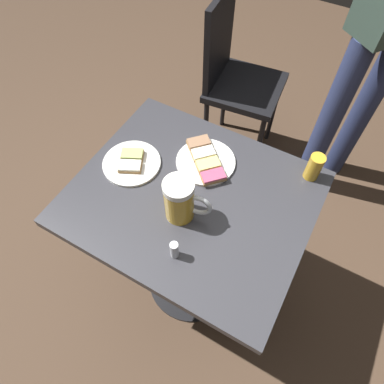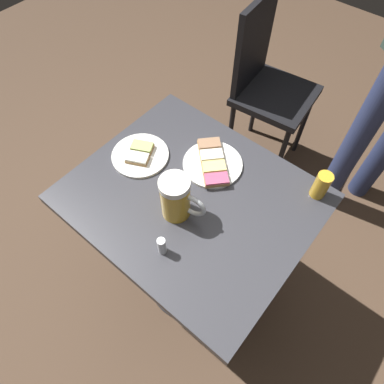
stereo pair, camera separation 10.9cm
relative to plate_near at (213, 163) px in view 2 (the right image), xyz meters
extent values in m
plane|color=#4C3828|center=(0.03, -0.14, -0.78)|extent=(6.00, 6.00, 0.00)
cylinder|color=black|center=(0.03, -0.14, -0.78)|extent=(0.44, 0.44, 0.01)
cylinder|color=black|center=(0.03, -0.14, -0.40)|extent=(0.09, 0.09, 0.74)
cube|color=#333338|center=(0.03, -0.14, -0.03)|extent=(0.77, 0.65, 0.04)
cylinder|color=white|center=(0.00, 0.00, -0.01)|extent=(0.21, 0.21, 0.01)
cube|color=#9E7547|center=(-0.06, 0.05, 0.00)|extent=(0.09, 0.09, 0.01)
cube|color=#997051|center=(-0.06, 0.05, 0.01)|extent=(0.09, 0.09, 0.01)
cube|color=#9E7547|center=(-0.02, 0.02, 0.00)|extent=(0.09, 0.09, 0.01)
cube|color=white|center=(-0.02, 0.02, 0.01)|extent=(0.09, 0.09, 0.01)
cube|color=#9E7547|center=(0.02, -0.02, 0.00)|extent=(0.09, 0.09, 0.01)
cube|color=#EFE07A|center=(0.02, -0.02, 0.01)|extent=(0.09, 0.09, 0.01)
cube|color=#9E7547|center=(0.06, -0.05, 0.00)|extent=(0.09, 0.09, 0.01)
cube|color=#BC4C70|center=(0.06, -0.05, 0.01)|extent=(0.09, 0.09, 0.01)
cylinder|color=white|center=(-0.22, -0.13, -0.01)|extent=(0.20, 0.20, 0.01)
cube|color=#9E7547|center=(-0.23, -0.11, 0.00)|extent=(0.09, 0.08, 0.01)
cube|color=#ADC66B|center=(-0.23, -0.11, 0.01)|extent=(0.09, 0.07, 0.01)
cube|color=#9E7547|center=(-0.21, -0.15, 0.00)|extent=(0.09, 0.08, 0.01)
cube|color=white|center=(-0.21, -0.15, 0.01)|extent=(0.09, 0.07, 0.01)
cylinder|color=gold|center=(0.03, -0.22, 0.06)|extent=(0.09, 0.09, 0.14)
cylinder|color=white|center=(0.03, -0.22, 0.14)|extent=(0.09, 0.09, 0.02)
torus|color=silver|center=(0.08, -0.21, 0.06)|extent=(0.09, 0.03, 0.09)
cylinder|color=gold|center=(0.34, 0.12, 0.04)|extent=(0.05, 0.05, 0.10)
cylinder|color=silver|center=(0.08, -0.35, 0.02)|extent=(0.02, 0.02, 0.07)
cylinder|color=black|center=(0.02, 0.63, -0.55)|extent=(0.03, 0.03, 0.47)
cylinder|color=black|center=(-0.02, 0.95, -0.55)|extent=(0.03, 0.03, 0.47)
cylinder|color=black|center=(-0.30, 0.60, -0.55)|extent=(0.03, 0.03, 0.47)
cylinder|color=black|center=(-0.33, 0.91, -0.55)|extent=(0.03, 0.03, 0.47)
cube|color=black|center=(-0.16, 0.77, -0.30)|extent=(0.42, 0.42, 0.04)
cube|color=black|center=(-0.33, 0.75, -0.06)|extent=(0.07, 0.34, 0.44)
cylinder|color=navy|center=(0.31, 0.74, -0.32)|extent=(0.11, 0.11, 0.93)
camera|label=1|loc=(0.33, -0.67, 0.92)|focal=31.98mm
camera|label=2|loc=(0.42, -0.61, 0.92)|focal=31.98mm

